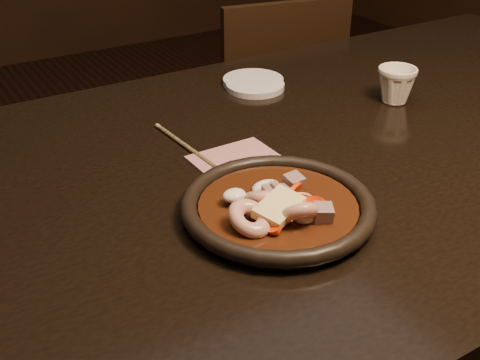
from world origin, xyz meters
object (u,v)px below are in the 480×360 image
plate (278,207)px  tea_cup (396,84)px  table (363,168)px  chair (268,117)px

plate → tea_cup: size_ratio=3.55×
table → tea_cup: 0.19m
table → plate: plate is taller
chair → plate: size_ratio=3.10×
plate → tea_cup: tea_cup is taller
plate → tea_cup: 0.47m
chair → table: bearing=79.4°
table → chair: chair is taller
chair → tea_cup: 0.73m
tea_cup → chair: bearing=77.8°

